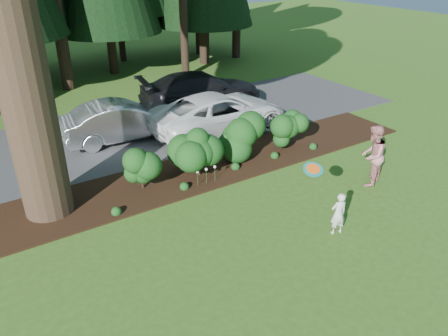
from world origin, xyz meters
name	(u,v)px	position (x,y,z in m)	size (l,w,h in m)	color
ground	(263,219)	(0.00, 0.00, 0.00)	(80.00, 80.00, 0.00)	#365919
mulch_bed	(201,171)	(0.00, 3.25, 0.03)	(16.00, 2.50, 0.05)	black
driveway	(146,129)	(0.00, 7.50, 0.01)	(22.00, 6.00, 0.03)	#38383A
shrub_row	(223,144)	(0.77, 3.14, 0.81)	(6.53, 1.60, 1.61)	#144115
lily_cluster	(206,170)	(-0.30, 2.40, 0.50)	(0.69, 0.09, 0.57)	#144115
car_silver_wagon	(122,121)	(-1.10, 7.03, 0.74)	(1.51, 4.33, 1.43)	silver
car_white_suv	(219,113)	(2.23, 5.71, 0.78)	(2.49, 5.39, 1.50)	white
car_dark_suv	(201,90)	(3.10, 8.49, 0.81)	(2.19, 5.38, 1.56)	black
child	(338,214)	(1.15, -1.47, 0.56)	(0.41, 0.27, 1.13)	silver
adult	(372,156)	(3.83, -0.18, 0.93)	(0.91, 0.71, 1.86)	#A61622
frisbee	(313,169)	(0.30, -1.31, 1.95)	(0.47, 0.44, 0.22)	#16797A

